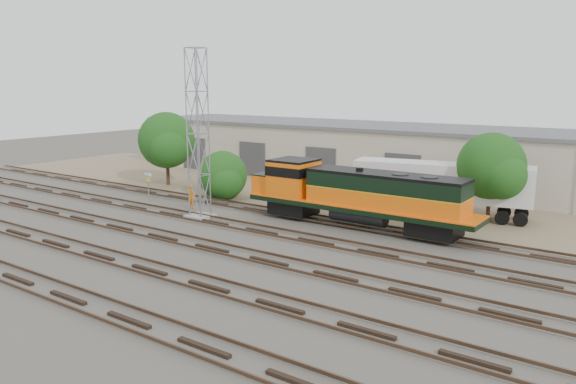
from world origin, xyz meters
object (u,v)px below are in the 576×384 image
Objects in this scene: locomotive at (355,194)px; semi_trailer at (445,183)px; signal_tower at (198,137)px; worker at (192,196)px.

semi_trailer is at bearing 60.53° from locomotive.
signal_tower is 5.64m from worker.
locomotive is 1.38× the size of signal_tower.
locomotive is 1.28× the size of semi_trailer.
worker is at bearing -170.71° from locomotive.
locomotive is at bearing -161.49° from worker.
worker is at bearing 145.46° from signal_tower.
signal_tower reaches higher than locomotive.
signal_tower is at bearing -158.79° from locomotive.
locomotive is at bearing -130.61° from semi_trailer.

